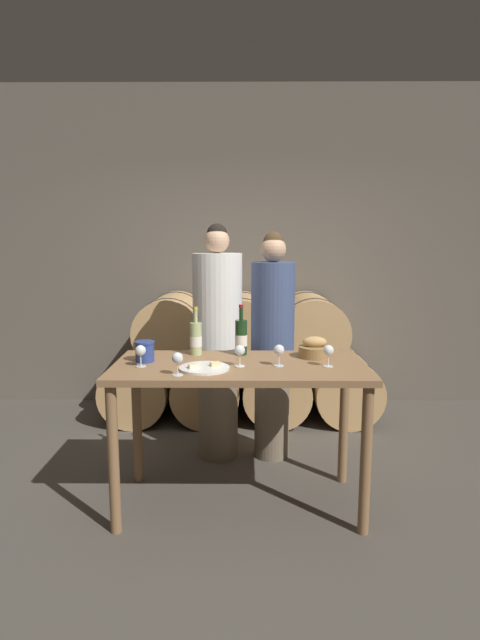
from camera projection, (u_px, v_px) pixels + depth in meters
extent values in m
plane|color=#4C473F|center=(240.00, 504.00, 3.22)|extent=(10.00, 10.00, 0.00)
cube|color=#60594F|center=(242.00, 249.00, 5.13)|extent=(10.00, 0.12, 3.20)
cylinder|color=tan|center=(140.00, 385.00, 4.80)|extent=(0.62, 0.84, 0.62)
cylinder|color=#2D2D33|center=(134.00, 393.00, 4.54)|extent=(0.63, 0.02, 0.63)
cylinder|color=#2D2D33|center=(146.00, 377.00, 5.07)|extent=(0.63, 0.02, 0.63)
cylinder|color=tan|center=(208.00, 385.00, 4.80)|extent=(0.62, 0.84, 0.62)
cylinder|color=#2D2D33|center=(205.00, 393.00, 4.53)|extent=(0.63, 0.02, 0.63)
cylinder|color=#2D2D33|center=(209.00, 377.00, 5.07)|extent=(0.63, 0.02, 0.63)
cylinder|color=tan|center=(275.00, 385.00, 4.79)|extent=(0.62, 0.84, 0.62)
cylinder|color=#2D2D33|center=(277.00, 393.00, 4.53)|extent=(0.63, 0.02, 0.63)
cylinder|color=#2D2D33|center=(273.00, 377.00, 5.06)|extent=(0.63, 0.02, 0.63)
cylinder|color=tan|center=(343.00, 385.00, 4.79)|extent=(0.62, 0.84, 0.62)
cylinder|color=#2D2D33|center=(348.00, 394.00, 4.52)|extent=(0.63, 0.02, 0.63)
cylinder|color=#2D2D33|center=(337.00, 378.00, 5.05)|extent=(0.63, 0.02, 0.63)
cylinder|color=tan|center=(173.00, 328.00, 4.71)|extent=(0.62, 0.84, 0.62)
cylinder|color=#2D2D33|center=(168.00, 333.00, 4.45)|extent=(0.63, 0.02, 0.63)
cylinder|color=#2D2D33|center=(176.00, 323.00, 4.98)|extent=(0.63, 0.02, 0.63)
cylinder|color=tan|center=(241.00, 328.00, 4.71)|extent=(0.62, 0.84, 0.62)
cylinder|color=#2D2D33|center=(241.00, 333.00, 4.44)|extent=(0.63, 0.02, 0.63)
cylinder|color=#2D2D33|center=(241.00, 323.00, 4.97)|extent=(0.63, 0.02, 0.63)
cylinder|color=tan|center=(310.00, 328.00, 4.70)|extent=(0.62, 0.84, 0.62)
cylinder|color=#2D2D33|center=(314.00, 333.00, 4.44)|extent=(0.63, 0.02, 0.63)
cylinder|color=#2D2D33|center=(307.00, 323.00, 4.97)|extent=(0.63, 0.02, 0.63)
cylinder|color=olive|center=(113.00, 460.00, 2.85)|extent=(0.06, 0.06, 0.89)
cylinder|color=olive|center=(366.00, 461.00, 2.83)|extent=(0.06, 0.06, 0.89)
cylinder|color=olive|center=(137.00, 420.00, 3.47)|extent=(0.06, 0.06, 0.89)
cylinder|color=olive|center=(344.00, 421.00, 3.46)|extent=(0.06, 0.06, 0.89)
cube|color=olive|center=(240.00, 367.00, 3.08)|extent=(1.56, 0.75, 0.04)
cylinder|color=#756651|center=(218.00, 401.00, 3.89)|extent=(0.31, 0.31, 0.89)
cylinder|color=silver|center=(217.00, 300.00, 3.77)|extent=(0.37, 0.37, 0.70)
sphere|color=tan|center=(217.00, 241.00, 3.70)|extent=(0.19, 0.19, 0.19)
sphere|color=black|center=(217.00, 234.00, 3.70)|extent=(0.15, 0.15, 0.15)
cylinder|color=#756651|center=(272.00, 403.00, 3.89)|extent=(0.27, 0.27, 0.85)
cylinder|color=#3D4C75|center=(273.00, 307.00, 3.77)|extent=(0.33, 0.33, 0.67)
sphere|color=tan|center=(274.00, 249.00, 3.70)|extent=(0.19, 0.19, 0.19)
sphere|color=#47331E|center=(273.00, 242.00, 3.71)|extent=(0.15, 0.15, 0.15)
cylinder|color=#193819|center=(241.00, 337.00, 3.31)|extent=(0.08, 0.08, 0.23)
cylinder|color=#193819|center=(241.00, 314.00, 3.28)|extent=(0.03, 0.03, 0.08)
cylinder|color=maroon|center=(241.00, 306.00, 3.27)|extent=(0.03, 0.03, 0.02)
cylinder|color=white|center=(241.00, 340.00, 3.31)|extent=(0.08, 0.08, 0.07)
cylinder|color=#ADBC7F|center=(196.00, 339.00, 3.31)|extent=(0.08, 0.08, 0.22)
cylinder|color=#ADBC7F|center=(196.00, 317.00, 3.29)|extent=(0.03, 0.03, 0.08)
cylinder|color=gold|center=(195.00, 309.00, 3.28)|extent=(0.03, 0.03, 0.02)
cylinder|color=white|center=(196.00, 341.00, 3.31)|extent=(0.08, 0.08, 0.07)
cylinder|color=navy|center=(145.00, 351.00, 3.12)|extent=(0.12, 0.12, 0.13)
cylinder|color=navy|center=(145.00, 342.00, 3.11)|extent=(0.13, 0.13, 0.01)
cylinder|color=olive|center=(314.00, 352.00, 3.25)|extent=(0.21, 0.21, 0.07)
ellipsoid|color=tan|center=(315.00, 342.00, 3.24)|extent=(0.16, 0.09, 0.07)
cylinder|color=white|center=(204.00, 368.00, 2.95)|extent=(0.30, 0.30, 0.01)
cube|color=beige|center=(215.00, 364.00, 2.97)|extent=(0.07, 0.06, 0.02)
cube|color=beige|center=(193.00, 366.00, 2.92)|extent=(0.07, 0.06, 0.02)
cylinder|color=white|center=(141.00, 366.00, 3.01)|extent=(0.06, 0.06, 0.00)
cylinder|color=white|center=(141.00, 360.00, 3.00)|extent=(0.01, 0.01, 0.07)
sphere|color=white|center=(140.00, 350.00, 2.99)|extent=(0.06, 0.06, 0.06)
cylinder|color=white|center=(178.00, 375.00, 2.81)|extent=(0.06, 0.06, 0.00)
cylinder|color=white|center=(178.00, 369.00, 2.81)|extent=(0.01, 0.01, 0.07)
sphere|color=white|center=(177.00, 358.00, 2.80)|extent=(0.06, 0.06, 0.06)
cylinder|color=white|center=(240.00, 366.00, 3.01)|extent=(0.06, 0.06, 0.00)
cylinder|color=white|center=(240.00, 360.00, 3.01)|extent=(0.01, 0.01, 0.07)
sphere|color=white|center=(240.00, 350.00, 3.00)|extent=(0.06, 0.06, 0.06)
cylinder|color=white|center=(279.00, 366.00, 3.02)|extent=(0.06, 0.06, 0.00)
cylinder|color=white|center=(279.00, 360.00, 3.02)|extent=(0.01, 0.01, 0.07)
sphere|color=white|center=(279.00, 350.00, 3.01)|extent=(0.06, 0.06, 0.06)
cylinder|color=white|center=(328.00, 366.00, 3.01)|extent=(0.06, 0.06, 0.00)
cylinder|color=white|center=(328.00, 360.00, 3.00)|extent=(0.01, 0.01, 0.07)
sphere|color=white|center=(328.00, 350.00, 3.00)|extent=(0.06, 0.06, 0.06)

